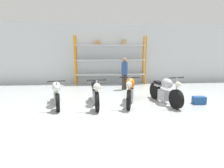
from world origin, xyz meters
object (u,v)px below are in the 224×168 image
motorcycle_white (57,92)px  motorcycle_silver (165,91)px  motorcycle_orange (131,90)px  toolbox (199,100)px  person_browsing (124,71)px  motorcycle_black (95,92)px  shelving_rack (110,59)px

motorcycle_white → motorcycle_silver: bearing=74.1°
motorcycle_white → motorcycle_orange: size_ratio=0.94×
toolbox → person_browsing: bearing=131.4°
motorcycle_black → person_browsing: (1.42, 2.53, 0.47)m
motorcycle_silver → shelving_rack: bearing=-169.6°
motorcycle_orange → toolbox: motorcycle_orange is taller
shelving_rack → motorcycle_black: 4.49m
motorcycle_white → toolbox: bearing=72.1°
motorcycle_silver → motorcycle_black: bearing=-101.7°
motorcycle_white → motorcycle_orange: bearing=75.7°
shelving_rack → motorcycle_black: shelving_rack is taller
motorcycle_black → toolbox: bearing=81.9°
motorcycle_white → motorcycle_silver: size_ratio=0.99×
motorcycle_orange → shelving_rack: bearing=-159.2°
shelving_rack → motorcycle_orange: (0.48, -4.18, -1.02)m
shelving_rack → motorcycle_white: (-2.23, -4.22, -1.06)m
shelving_rack → motorcycle_silver: (1.76, -4.28, -1.05)m
motorcycle_black → motorcycle_orange: size_ratio=1.02×
shelving_rack → toolbox: (3.00, -4.48, -1.39)m
motorcycle_black → toolbox: (3.83, -0.20, -0.35)m
motorcycle_white → motorcycle_black: (1.40, -0.07, 0.02)m
shelving_rack → person_browsing: bearing=-71.3°
motorcycle_black → person_browsing: bearing=145.5°
motorcycle_orange → person_browsing: (0.12, 2.43, 0.44)m
person_browsing → toolbox: size_ratio=3.69×
toolbox → shelving_rack: bearing=123.8°
motorcycle_white → toolbox: size_ratio=4.57×
motorcycle_white → toolbox: (5.23, -0.27, -0.32)m
motorcycle_orange → toolbox: (2.52, -0.30, -0.37)m
shelving_rack → motorcycle_silver: size_ratio=2.07×
shelving_rack → person_browsing: 1.94m
motorcycle_white → motorcycle_silver: 3.99m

